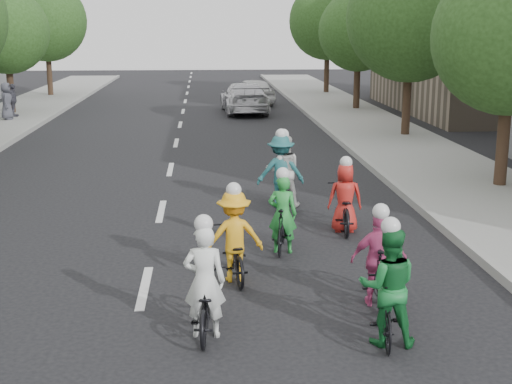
{
  "coord_description": "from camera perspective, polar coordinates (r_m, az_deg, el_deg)",
  "views": [
    {
      "loc": [
        1.02,
        -11.23,
        4.23
      ],
      "look_at": [
        2.04,
        2.56,
        1.0
      ],
      "focal_mm": 50.0,
      "sensor_mm": 36.0,
      "label": 1
    }
  ],
  "objects": [
    {
      "name": "sidewalk_right",
      "position": [
        22.73,
        13.72,
        2.24
      ],
      "size": [
        4.0,
        80.0,
        0.15
      ],
      "primitive_type": "cube",
      "color": "gray",
      "rests_on": "ground"
    },
    {
      "name": "tree_r_3",
      "position": [
        45.5,
        5.76,
        13.45
      ],
      "size": [
        4.8,
        4.8,
        6.93
      ],
      "color": "black",
      "rests_on": "ground"
    },
    {
      "name": "bldg_se",
      "position": [
        38.28,
        19.23,
        12.1
      ],
      "size": [
        10.0,
        14.0,
        8.0
      ],
      "primitive_type": "cube",
      "color": "gray",
      "rests_on": "ground"
    },
    {
      "name": "spectator_2",
      "position": [
        33.75,
        -19.34,
        6.88
      ],
      "size": [
        0.59,
        0.84,
        1.64
      ],
      "primitive_type": "imported",
      "rotation": [
        0.0,
        0.0,
        1.66
      ],
      "color": "#44454F",
      "rests_on": "sidewalk_left"
    },
    {
      "name": "spectator_1",
      "position": [
        34.78,
        -18.85,
        6.97
      ],
      "size": [
        0.48,
        0.92,
        1.5
      ],
      "primitive_type": "imported",
      "rotation": [
        0.0,
        0.0,
        1.7
      ],
      "color": "#464651",
      "rests_on": "sidewalk_left"
    },
    {
      "name": "tree_r_0",
      "position": [
        19.45,
        19.74,
        11.62
      ],
      "size": [
        4.0,
        4.0,
        5.97
      ],
      "color": "black",
      "rests_on": "ground"
    },
    {
      "name": "cyclist_0",
      "position": [
        10.05,
        -4.12,
        -8.3
      ],
      "size": [
        0.67,
        1.65,
        1.76
      ],
      "rotation": [
        0.0,
        0.0,
        3.07
      ],
      "color": "black",
      "rests_on": "ground"
    },
    {
      "name": "cyclist_6",
      "position": [
        17.07,
        2.16,
        1.09
      ],
      "size": [
        0.85,
        1.79,
        1.87
      ],
      "rotation": [
        0.0,
        0.0,
        3.11
      ],
      "color": "black",
      "rests_on": "ground"
    },
    {
      "name": "follow_car_trail",
      "position": [
        39.75,
        -0.25,
        8.08
      ],
      "size": [
        2.43,
        4.42,
        1.42
      ],
      "primitive_type": "imported",
      "rotation": [
        0.0,
        0.0,
        3.33
      ],
      "color": "silver",
      "rests_on": "ground"
    },
    {
      "name": "curb_right",
      "position": [
        22.21,
        8.93,
        2.25
      ],
      "size": [
        0.18,
        80.0,
        0.18
      ],
      "primitive_type": "cube",
      "color": "#999993",
      "rests_on": "ground"
    },
    {
      "name": "cyclist_1",
      "position": [
        9.89,
        10.43,
        -8.12
      ],
      "size": [
        0.88,
        1.54,
        1.79
      ],
      "rotation": [
        0.0,
        0.0,
        2.99
      ],
      "color": "black",
      "rests_on": "ground"
    },
    {
      "name": "cyclist_3",
      "position": [
        11.22,
        9.71,
        -5.94
      ],
      "size": [
        0.89,
        1.6,
        1.63
      ],
      "rotation": [
        0.0,
        0.0,
        3.06
      ],
      "color": "black",
      "rests_on": "ground"
    },
    {
      "name": "tree_l_5",
      "position": [
        45.18,
        -16.45,
        13.0
      ],
      "size": [
        4.8,
        4.8,
        6.93
      ],
      "color": "black",
      "rests_on": "ground"
    },
    {
      "name": "tree_l_4",
      "position": [
        36.42,
        -19.35,
        12.02
      ],
      "size": [
        4.0,
        4.0,
        5.97
      ],
      "color": "black",
      "rests_on": "ground"
    },
    {
      "name": "cyclist_7",
      "position": [
        16.95,
        1.97,
        1.26
      ],
      "size": [
        1.15,
        1.62,
        1.89
      ],
      "rotation": [
        0.0,
        0.0,
        3.18
      ],
      "color": "black",
      "rests_on": "ground"
    },
    {
      "name": "cyclist_2",
      "position": [
        12.1,
        -1.78,
        -4.19
      ],
      "size": [
        1.07,
        1.7,
        1.71
      ],
      "rotation": [
        0.0,
        0.0,
        3.27
      ],
      "color": "black",
      "rests_on": "ground"
    },
    {
      "name": "tree_r_2",
      "position": [
        36.67,
        8.2,
        12.61
      ],
      "size": [
        4.0,
        4.0,
        5.97
      ],
      "color": "black",
      "rests_on": "ground"
    },
    {
      "name": "cyclist_4",
      "position": [
        15.09,
        7.07,
        -1.01
      ],
      "size": [
        0.81,
        1.85,
        1.61
      ],
      "rotation": [
        0.0,
        0.0,
        3.04
      ],
      "color": "black",
      "rests_on": "ground"
    },
    {
      "name": "tree_r_1",
      "position": [
        27.94,
        12.26,
        13.46
      ],
      "size": [
        4.8,
        4.8,
        6.93
      ],
      "color": "black",
      "rests_on": "ground"
    },
    {
      "name": "follow_car_lead",
      "position": [
        35.56,
        -0.94,
        7.55
      ],
      "size": [
        2.37,
        5.3,
        1.51
      ],
      "primitive_type": "imported",
      "rotation": [
        0.0,
        0.0,
        3.19
      ],
      "color": "silver",
      "rests_on": "ground"
    },
    {
      "name": "cyclist_5",
      "position": [
        13.62,
        2.1,
        -2.44
      ],
      "size": [
        0.68,
        1.52,
        1.66
      ],
      "rotation": [
        0.0,
        0.0,
        2.95
      ],
      "color": "black",
      "rests_on": "ground"
    },
    {
      "name": "ground",
      "position": [
        12.04,
        -8.91,
        -7.58
      ],
      "size": [
        120.0,
        120.0,
        0.0
      ],
      "primitive_type": "plane",
      "color": "black",
      "rests_on": "ground"
    }
  ]
}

